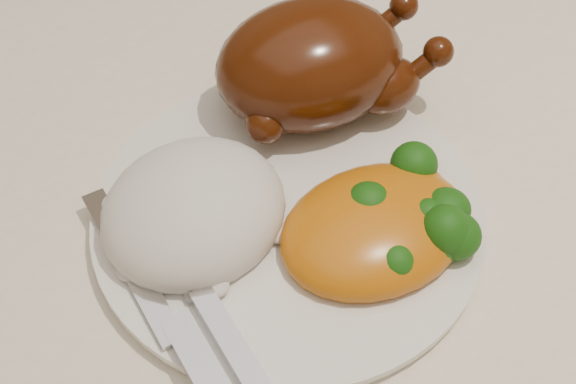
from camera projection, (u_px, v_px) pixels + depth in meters
dining_table at (204, 287)px, 0.63m from camera, size 1.60×0.90×0.76m
tablecloth at (195, 230)px, 0.58m from camera, size 1.73×1.03×0.18m
dinner_plate at (288, 216)px, 0.54m from camera, size 0.29×0.29×0.01m
roast_chicken at (316, 63)px, 0.57m from camera, size 0.18×0.13×0.09m
rice_mound at (194, 212)px, 0.52m from camera, size 0.15×0.14×0.07m
mac_and_cheese at (389, 223)px, 0.51m from camera, size 0.14×0.11×0.05m
cutlery at (193, 325)px, 0.47m from camera, size 0.04×0.20×0.01m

